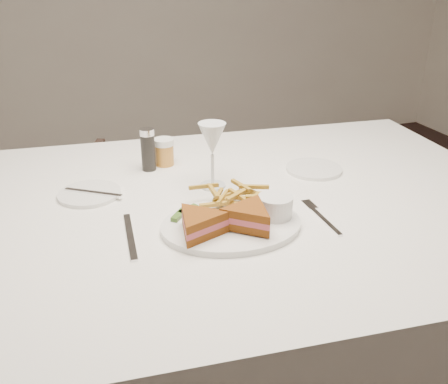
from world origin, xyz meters
TOP-DOWN VIEW (x-y plane):
  - table at (-0.13, 0.08)m, footprint 1.68×1.19m
  - chair_far at (-0.14, 1.00)m, footprint 0.73×0.71m
  - table_setting at (-0.13, 0.04)m, footprint 0.79×0.67m

SIDE VIEW (x-z plane):
  - chair_far at x=-0.14m, z-range 0.00..0.60m
  - table at x=-0.13m, z-range 0.00..0.75m
  - table_setting at x=-0.13m, z-range 0.70..0.88m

